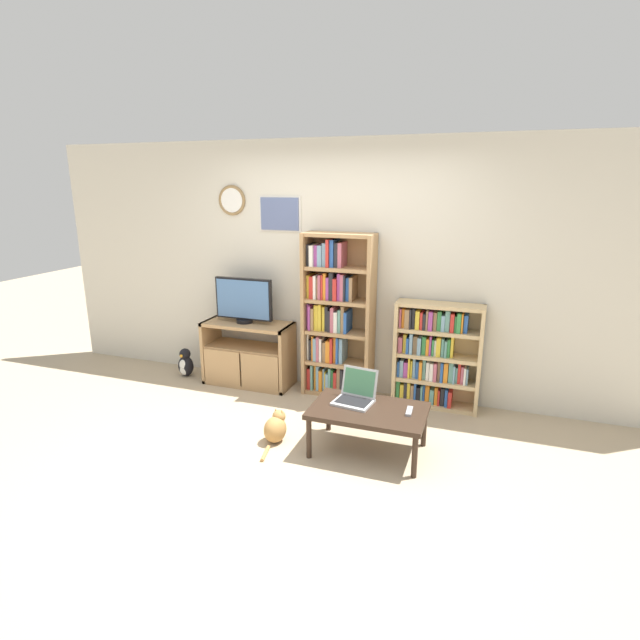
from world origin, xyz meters
TOP-DOWN VIEW (x-y plane):
  - ground_plane at (0.00, 0.00)m, footprint 18.00×18.00m
  - wall_back at (-0.01, 1.65)m, footprint 6.80×0.09m
  - tv_stand at (-0.96, 1.37)m, footprint 0.98×0.41m
  - television at (-1.00, 1.38)m, footprint 0.65×0.18m
  - bookshelf_tall at (0.01, 1.47)m, footprint 0.72×0.30m
  - bookshelf_short at (1.02, 1.49)m, footprint 0.84×0.25m
  - coffee_table at (0.64, 0.39)m, footprint 0.94×0.59m
  - laptop at (0.51, 0.50)m, footprint 0.35×0.33m
  - remote_near_laptop at (0.97, 0.43)m, footprint 0.05×0.16m
  - cat at (-0.15, 0.29)m, footprint 0.22×0.47m
  - penguin_figurine at (-1.76, 1.33)m, footprint 0.18×0.16m

SIDE VIEW (x-z plane):
  - ground_plane at x=0.00m, z-range 0.00..0.00m
  - cat at x=-0.15m, z-range -0.02..0.27m
  - penguin_figurine at x=-1.76m, z-range -0.01..0.32m
  - coffee_table at x=0.64m, z-range 0.15..0.54m
  - tv_stand at x=-0.96m, z-range 0.00..0.70m
  - remote_near_laptop at x=0.97m, z-range 0.39..0.41m
  - laptop at x=0.51m, z-range 0.32..0.59m
  - bookshelf_short at x=1.02m, z-range -0.01..1.05m
  - bookshelf_tall at x=0.01m, z-range -0.04..1.66m
  - television at x=-1.00m, z-range 0.70..1.19m
  - wall_back at x=-0.01m, z-range 0.01..2.61m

